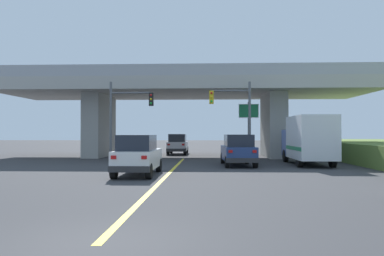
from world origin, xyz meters
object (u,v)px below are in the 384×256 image
object	(u,v)px
traffic_signal_nearside	(236,111)
highway_sign	(249,117)
suv_lead	(138,155)
sedan_oncoming	(178,144)
traffic_signal_farside	(125,112)
suv_crossing	(238,150)
box_truck	(308,140)

from	to	relation	value
traffic_signal_nearside	highway_sign	distance (m)	3.57
suv_lead	highway_sign	xyz separation A→B (m)	(6.77, 12.25, 2.41)
sedan_oncoming	traffic_signal_farside	xyz separation A→B (m)	(-2.97, -10.80, 2.66)
suv_lead	highway_sign	bearing A→B (deg)	61.08
suv_lead	suv_crossing	world-z (taller)	same
sedan_oncoming	traffic_signal_farside	bearing A→B (deg)	-105.37
traffic_signal_farside	box_truck	bearing A→B (deg)	-8.32
suv_crossing	highway_sign	distance (m)	6.96
box_truck	traffic_signal_farside	distance (m)	12.99
suv_crossing	highway_sign	size ratio (longest dim) A/B	1.01
traffic_signal_nearside	highway_sign	xyz separation A→B (m)	(1.23, 3.33, -0.30)
traffic_signal_farside	highway_sign	bearing A→B (deg)	21.61
suv_crossing	sedan_oncoming	size ratio (longest dim) A/B	1.07
box_truck	traffic_signal_nearside	size ratio (longest dim) A/B	1.12
suv_crossing	traffic_signal_nearside	size ratio (longest dim) A/B	0.80
sedan_oncoming	highway_sign	size ratio (longest dim) A/B	0.95
sedan_oncoming	traffic_signal_nearside	distance (m)	11.95
suv_crossing	highway_sign	bearing A→B (deg)	75.61
box_truck	highway_sign	xyz separation A→B (m)	(-3.38, 5.55, 1.75)
traffic_signal_nearside	traffic_signal_farside	distance (m)	8.11
suv_lead	traffic_signal_farside	size ratio (longest dim) A/B	0.79
traffic_signal_farside	highway_sign	xyz separation A→B (m)	(9.33, 3.69, -0.25)
traffic_signal_nearside	suv_lead	bearing A→B (deg)	-121.85
sedan_oncoming	traffic_signal_farside	world-z (taller)	traffic_signal_farside
sedan_oncoming	box_truck	bearing A→B (deg)	-52.45
box_truck	sedan_oncoming	distance (m)	15.98
box_truck	highway_sign	distance (m)	6.73
suv_crossing	box_truck	world-z (taller)	box_truck
suv_crossing	traffic_signal_nearside	distance (m)	4.09
box_truck	traffic_signal_farside	xyz separation A→B (m)	(-12.70, 1.86, 2.00)
suv_lead	suv_crossing	bearing A→B (deg)	47.15
highway_sign	box_truck	bearing A→B (deg)	-58.70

